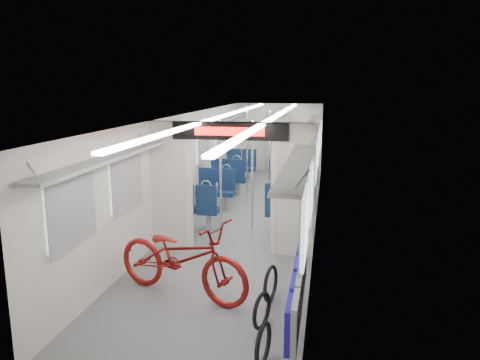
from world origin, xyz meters
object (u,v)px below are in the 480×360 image
Objects in this scene: bike_hoop_c at (271,286)px; seat_bay_far_right at (301,170)px; seat_bay_near_right at (293,195)px; stanchion_far_right at (269,157)px; bike_hoop_a at (263,346)px; stanchion_far_left at (247,157)px; flip_bench at (298,290)px; bike_hoop_b at (262,313)px; stanchion_near_right at (252,183)px; stanchion_near_left at (221,179)px; bicycle at (182,258)px; seat_bay_far_left at (235,169)px; seat_bay_near_left at (207,195)px.

seat_bay_far_right is at bearing 90.04° from bike_hoop_c.
stanchion_far_right is (-0.70, 1.43, 0.59)m from seat_bay_near_right.
bike_hoop_c is (-0.10, 1.49, 0.02)m from bike_hoop_a.
bike_hoop_c is 0.25× the size of seat_bay_far_right.
stanchion_far_left is at bearing 131.71° from seat_bay_near_right.
flip_bench is 0.57m from bike_hoop_b.
stanchion_far_left is (-1.25, 1.40, 0.59)m from seat_bay_near_right.
stanchion_near_right is at bearing 105.17° from bike_hoop_c.
stanchion_near_left reaches higher than seat_bay_far_right.
seat_bay_far_right is 0.92× the size of stanchion_far_left.
bicycle is at bearing -106.99° from seat_bay_near_right.
stanchion_near_left reaches higher than bike_hoop_a.
flip_bench is 4.55× the size of bike_hoop_b.
seat_bay_near_right reaches higher than flip_bench.
flip_bench is 0.98m from bike_hoop_c.
flip_bench is 8.15m from seat_bay_far_left.
stanchion_far_left is at bearing -68.69° from seat_bay_far_left.
bicycle is at bearing -88.86° from stanchion_near_left.
flip_bench is 4.41× the size of bike_hoop_a.
bike_hoop_c is at bearing -75.02° from seat_bay_far_left.
bike_hoop_c is (0.02, 0.74, 0.02)m from bike_hoop_b.
seat_bay_near_right is at bearing 46.93° from stanchion_near_left.
bike_hoop_b is 0.21× the size of stanchion_far_right.
bike_hoop_c is 4.03m from seat_bay_near_right.
bicycle reaches higher than bike_hoop_b.
stanchion_far_left is at bearing 101.37° from bike_hoop_b.
bicycle is 5.54m from stanchion_far_right.
seat_bay_near_right is 1.05× the size of seat_bay_far_right.
stanchion_near_left is 1.00× the size of stanchion_far_right.
bike_hoop_c is 7.15m from seat_bay_far_right.
stanchion_near_left is at bearing -82.45° from seat_bay_far_left.
bike_hoop_b is 0.74m from bike_hoop_c.
seat_bay_near_left is at bearing 116.63° from stanchion_near_left.
bike_hoop_c is 0.23× the size of stanchion_near_left.
seat_bay_far_right is at bearing 93.01° from flip_bench.
bike_hoop_a is at bearing -79.05° from stanchion_near_right.
seat_bay_far_left is at bearing 103.48° from bike_hoop_b.
seat_bay_near_right reaches higher than seat_bay_far_right.
stanchion_near_right is at bearing -48.83° from seat_bay_near_left.
stanchion_far_right reaches higher than seat_bay_near_left.
bike_hoop_a is at bearing -88.87° from seat_bay_near_right.
stanchion_far_right is (-1.12, 6.26, 0.57)m from flip_bench.
bike_hoop_c is at bearing -89.96° from seat_bay_far_right.
seat_bay_near_right is at bearing 68.54° from stanchion_near_right.
bicycle is 1.04× the size of seat_bay_far_left.
stanchion_far_right reaches higher than bicycle.
seat_bay_far_right is 0.92× the size of stanchion_near_left.
seat_bay_near_left is 1.85m from stanchion_far_left.
bicycle is at bearing -95.61° from stanchion_far_right.
bike_hoop_b is 4.77m from seat_bay_near_right.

